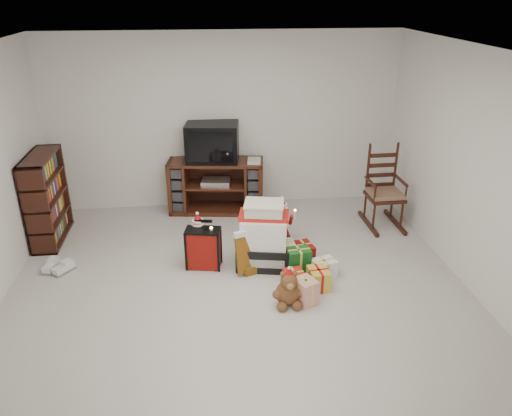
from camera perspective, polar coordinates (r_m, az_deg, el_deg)
The scene contains 13 objects.
room at distance 4.85m, azimuth -2.08°, elevation 2.43°, with size 5.01×5.01×2.51m.
tv_stand at distance 7.23m, azimuth -4.56°, elevation 2.54°, with size 1.40×0.66×0.77m.
bookshelf at distance 6.85m, azimuth -22.79°, elevation 0.87°, with size 0.31×0.93×1.14m.
rocking_chair at distance 7.03m, azimuth 14.30°, elevation 1.25°, with size 0.47×0.77×1.15m.
gift_pile at distance 5.80m, azimuth 0.90°, elevation -3.55°, with size 0.70×0.56×0.78m.
red_suitcase at distance 5.83m, azimuth -6.02°, elevation -4.59°, with size 0.41×0.27×0.58m.
stocking at distance 5.65m, azimuth -1.33°, elevation -5.16°, with size 0.26×0.11×0.55m, color #0C7217, non-canonical shape.
teddy_bear at distance 5.20m, azimuth 3.70°, elevation -9.35°, with size 0.26×0.23×0.39m.
santa_figurine at distance 6.38m, azimuth 2.92°, elevation -1.92°, with size 0.30×0.29×0.62m.
mrs_claus_figurine at distance 5.95m, azimuth -6.55°, elevation -4.05°, with size 0.31×0.29×0.64m.
sneaker_pair at distance 6.26m, azimuth -21.75°, elevation -6.35°, with size 0.37×0.28×0.09m.
gift_cluster at distance 5.68m, azimuth 5.68°, elevation -6.94°, with size 0.69×1.00×0.24m.
crt_television at distance 7.05m, azimuth -5.01°, elevation 7.53°, with size 0.78×0.61×0.53m.
Camera 1 is at (-0.34, -4.49, 3.05)m, focal length 35.00 mm.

